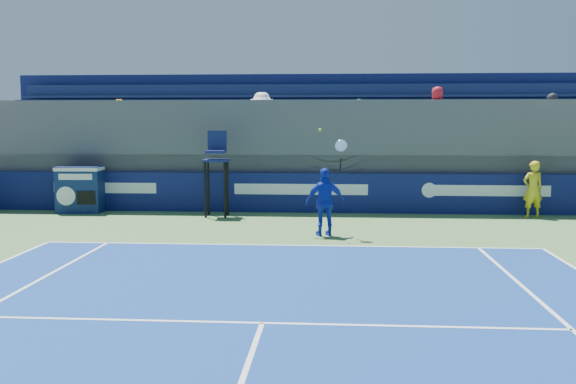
# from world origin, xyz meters

# --- Properties ---
(ball_person) EXTENTS (0.65, 0.48, 1.62)m
(ball_person) POSITION_xyz_m (6.64, 16.54, 0.82)
(ball_person) COLOR yellow
(ball_person) RESTS_ON apron
(back_hoarding) EXTENTS (20.40, 0.21, 1.20)m
(back_hoarding) POSITION_xyz_m (0.00, 17.10, 0.60)
(back_hoarding) COLOR #0D144D
(back_hoarding) RESTS_ON ground
(match_clock) EXTENTS (1.35, 0.78, 1.40)m
(match_clock) POSITION_xyz_m (-6.62, 16.62, 0.74)
(match_clock) COLOR #102050
(match_clock) RESTS_ON ground
(umpire_chair) EXTENTS (0.73, 0.73, 2.48)m
(umpire_chair) POSITION_xyz_m (-2.38, 16.15, 1.53)
(umpire_chair) COLOR black
(umpire_chair) RESTS_ON ground
(tennis_player) EXTENTS (1.03, 0.63, 2.57)m
(tennis_player) POSITION_xyz_m (0.78, 13.18, 0.83)
(tennis_player) COLOR #152EB1
(tennis_player) RESTS_ON apron
(stadium_seating) EXTENTS (21.00, 4.05, 4.40)m
(stadium_seating) POSITION_xyz_m (-0.01, 19.14, 1.84)
(stadium_seating) COLOR #4C4C51
(stadium_seating) RESTS_ON ground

